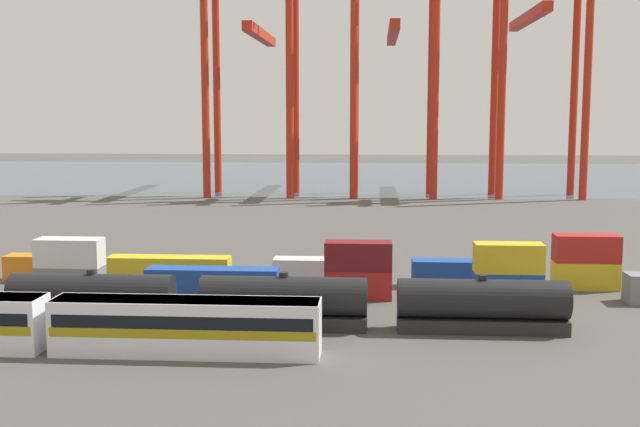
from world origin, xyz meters
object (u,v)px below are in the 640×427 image
gantry_crane_west (254,53)px  passenger_train (49,322)px  shipping_container_0 (71,280)px  gantry_crane_central (394,49)px  freight_tank_row (284,302)px  gantry_crane_east (537,48)px  shipping_container_3 (358,284)px

gantry_crane_west → passenger_train: bearing=-88.9°
shipping_container_0 → gantry_crane_central: gantry_crane_central is taller
passenger_train → freight_tank_row: bearing=24.5°
passenger_train → gantry_crane_east: 126.30m
freight_tank_row → shipping_container_3: freight_tank_row is taller
passenger_train → shipping_container_3: passenger_train is taller
freight_tank_row → shipping_container_3: size_ratio=7.19×
freight_tank_row → gantry_crane_east: gantry_crane_east is taller
freight_tank_row → shipping_container_3: (5.57, 10.42, -0.81)m
shipping_container_3 → gantry_crane_east: bearing=70.1°
gantry_crane_east → shipping_container_3: bearing=-109.9°
freight_tank_row → shipping_container_3: 11.84m
freight_tank_row → shipping_container_0: (-21.09, 10.42, -0.81)m
passenger_train → shipping_container_3: bearing=39.6°
shipping_container_0 → shipping_container_3: (26.66, 0.00, 0.00)m
gantry_crane_central → passenger_train: bearing=-103.4°
gantry_crane_west → gantry_crane_central: bearing=0.2°
gantry_crane_west → gantry_crane_central: 28.49m
shipping_container_3 → gantry_crane_central: (5.08, 92.82, 28.08)m
passenger_train → freight_tank_row: (15.75, 7.20, -0.04)m
shipping_container_0 → gantry_crane_central: bearing=71.1°
shipping_container_3 → gantry_crane_west: bearing=104.2°
freight_tank_row → gantry_crane_west: (-17.83, 103.12, 26.73)m
passenger_train → gantry_crane_east: gantry_crane_east is taller
gantry_crane_east → freight_tank_row: bearing=-110.8°
shipping_container_0 → freight_tank_row: bearing=-26.3°
shipping_container_3 → gantry_crane_central: 97.11m
shipping_container_3 → gantry_crane_east: 102.63m
freight_tank_row → shipping_container_0: size_ratio=7.19×
freight_tank_row → gantry_crane_east: 113.73m
gantry_crane_central → freight_tank_row: bearing=-95.9°
freight_tank_row → shipping_container_0: 23.54m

